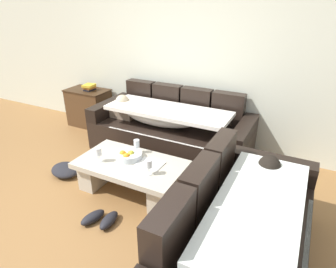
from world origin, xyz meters
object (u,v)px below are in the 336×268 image
at_px(couch_near_window, 241,235).
at_px(coffee_table, 131,173).
at_px(wine_glass_near_right, 149,164).
at_px(open_magazine, 150,164).
at_px(couch_along_wall, 169,130).
at_px(crumpled_garment, 65,170).
at_px(wine_glass_near_left, 99,152).
at_px(wine_glass_far_back, 137,144).
at_px(book_stack_on_cabinet, 89,87).
at_px(side_cabinet, 89,108).
at_px(fruit_bowl, 129,155).
at_px(pair_of_shoes, 101,219).

relative_size(couch_near_window, coffee_table, 1.61).
height_order(wine_glass_near_right, open_magazine, wine_glass_near_right).
xyz_separation_m(couch_along_wall, crumpled_garment, (-0.88, -1.16, -0.27)).
relative_size(couch_along_wall, wine_glass_near_left, 13.45).
relative_size(wine_glass_far_back, book_stack_on_cabinet, 0.78).
bearing_deg(book_stack_on_cabinet, couch_near_window, -30.31).
bearing_deg(side_cabinet, coffee_table, -36.86).
height_order(open_magazine, crumpled_garment, open_magazine).
height_order(couch_along_wall, coffee_table, couch_along_wall).
xyz_separation_m(open_magazine, book_stack_on_cabinet, (-1.88, 1.22, 0.31)).
bearing_deg(coffee_table, wine_glass_near_right, -20.31).
xyz_separation_m(couch_along_wall, coffee_table, (0.07, -1.07, -0.09)).
relative_size(wine_glass_far_back, side_cabinet, 0.23).
xyz_separation_m(couch_near_window, wine_glass_near_left, (-1.68, 0.34, 0.16)).
height_order(fruit_bowl, side_cabinet, side_cabinet).
xyz_separation_m(couch_near_window, fruit_bowl, (-1.41, 0.54, 0.08)).
bearing_deg(wine_glass_near_left, couch_near_window, -11.35).
height_order(wine_glass_near_left, wine_glass_far_back, same).
relative_size(wine_glass_near_right, crumpled_garment, 0.42).
bearing_deg(wine_glass_near_left, wine_glass_near_right, 2.51).
relative_size(coffee_table, open_magazine, 4.29).
distance_m(couch_along_wall, coffee_table, 1.07).
relative_size(couch_near_window, wine_glass_far_back, 11.64).
xyz_separation_m(wine_glass_far_back, book_stack_on_cabinet, (-1.61, 1.07, 0.20)).
height_order(side_cabinet, book_stack_on_cabinet, book_stack_on_cabinet).
height_order(wine_glass_far_back, crumpled_garment, wine_glass_far_back).
bearing_deg(pair_of_shoes, couch_along_wall, 92.93).
height_order(wine_glass_far_back, book_stack_on_cabinet, book_stack_on_cabinet).
distance_m(coffee_table, side_cabinet, 2.16).
distance_m(couch_near_window, coffee_table, 1.44).
height_order(coffee_table, wine_glass_near_left, wine_glass_near_left).
height_order(wine_glass_near_right, book_stack_on_cabinet, book_stack_on_cabinet).
relative_size(fruit_bowl, wine_glass_far_back, 1.69).
bearing_deg(side_cabinet, book_stack_on_cabinet, -4.71).
xyz_separation_m(wine_glass_near_left, side_cabinet, (-1.41, 1.44, -0.17)).
height_order(couch_along_wall, couch_near_window, same).
bearing_deg(wine_glass_near_left, pair_of_shoes, -52.88).
bearing_deg(crumpled_garment, pair_of_shoes, -27.14).
distance_m(coffee_table, wine_glass_far_back, 0.34).
bearing_deg(couch_near_window, open_magazine, 64.56).
bearing_deg(couch_along_wall, open_magazine, -74.25).
height_order(wine_glass_near_right, side_cabinet, side_cabinet).
height_order(wine_glass_near_left, pair_of_shoes, wine_glass_near_left).
distance_m(coffee_table, pair_of_shoes, 0.62).
bearing_deg(crumpled_garment, wine_glass_far_back, 19.31).
relative_size(couch_along_wall, open_magazine, 7.98).
distance_m(wine_glass_near_right, crumpled_garment, 1.32).
bearing_deg(side_cabinet, fruit_bowl, -36.45).
bearing_deg(wine_glass_near_right, side_cabinet, 145.28).
height_order(couch_near_window, wine_glass_near_right, couch_near_window).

